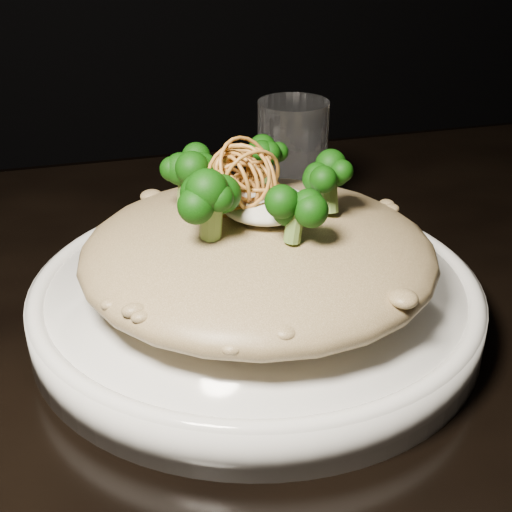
{
  "coord_description": "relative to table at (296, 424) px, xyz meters",
  "views": [
    {
      "loc": [
        -0.15,
        -0.4,
        1.04
      ],
      "look_at": [
        -0.02,
        0.03,
        0.81
      ],
      "focal_mm": 50.0,
      "sensor_mm": 36.0,
      "label": 1
    }
  ],
  "objects": [
    {
      "name": "drinking_glass",
      "position": [
        0.06,
        0.19,
        0.14
      ],
      "size": [
        0.08,
        0.08,
        0.12
      ],
      "primitive_type": "cylinder",
      "rotation": [
        0.0,
        0.0,
        0.29
      ],
      "color": "white",
      "rests_on": "table"
    },
    {
      "name": "risotto",
      "position": [
        -0.02,
        0.02,
        0.14
      ],
      "size": [
        0.25,
        0.25,
        0.05
      ],
      "primitive_type": "ellipsoid",
      "color": "brown",
      "rests_on": "plate"
    },
    {
      "name": "broccoli",
      "position": [
        -0.02,
        0.03,
        0.2
      ],
      "size": [
        0.13,
        0.13,
        0.05
      ],
      "primitive_type": null,
      "color": "black",
      "rests_on": "risotto"
    },
    {
      "name": "table",
      "position": [
        0.0,
        0.0,
        0.0
      ],
      "size": [
        1.1,
        0.8,
        0.75
      ],
      "color": "black",
      "rests_on": "ground"
    },
    {
      "name": "plate",
      "position": [
        -0.02,
        0.03,
        0.1
      ],
      "size": [
        0.32,
        0.32,
        0.03
      ],
      "primitive_type": "cylinder",
      "color": "white",
      "rests_on": "table"
    },
    {
      "name": "cheese",
      "position": [
        -0.02,
        0.02,
        0.18
      ],
      "size": [
        0.06,
        0.06,
        0.02
      ],
      "primitive_type": "ellipsoid",
      "color": "white",
      "rests_on": "risotto"
    },
    {
      "name": "shallots",
      "position": [
        -0.03,
        0.03,
        0.21
      ],
      "size": [
        0.06,
        0.06,
        0.04
      ],
      "primitive_type": null,
      "color": "brown",
      "rests_on": "cheese"
    }
  ]
}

